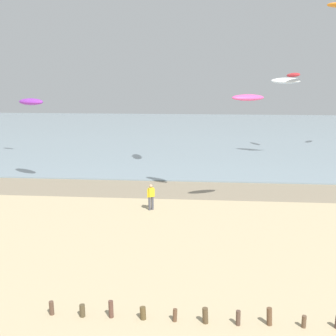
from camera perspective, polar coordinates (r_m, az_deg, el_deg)
wet_sand_strip at (r=34.26m, az=2.18°, el=-2.82°), size 120.00×5.54×0.01m
sea at (r=71.45m, az=3.88°, el=4.65°), size 160.00×70.00×0.10m
groyne_mid at (r=16.62m, az=13.19°, el=-18.27°), size 15.80×0.33×0.65m
person_nearest_camera at (r=28.92m, az=-2.20°, el=-3.63°), size 0.46×0.40×1.71m
kite_aloft_1 at (r=53.47m, az=15.75°, el=11.40°), size 1.80×2.73×0.72m
kite_aloft_3 at (r=48.80m, az=14.87°, el=10.77°), size 3.29×2.12×0.89m
kite_aloft_4 at (r=37.32m, az=-17.17°, el=8.12°), size 3.15×2.72×0.66m
kite_aloft_5 at (r=28.40m, az=10.23°, el=8.88°), size 2.41×1.81×0.53m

